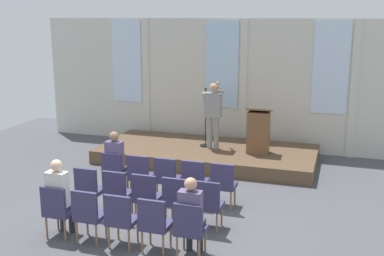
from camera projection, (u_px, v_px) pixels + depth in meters
ground_plane at (144, 224)px, 8.75m from camera, size 14.76×14.76×0.00m
rear_partition at (223, 83)px, 13.57m from camera, size 10.99×0.14×3.63m
stage_platform at (207, 154)px, 12.55m from camera, size 5.56×2.47×0.34m
speaker at (213, 111)px, 12.23m from camera, size 0.50×0.69×1.70m
mic_stand at (205, 134)px, 12.59m from camera, size 0.28×0.28×1.55m
lectern at (258, 131)px, 11.94m from camera, size 0.60×0.48×1.16m
chair_r0_c0 at (114, 171)px, 10.08m from camera, size 0.46×0.44×0.94m
audience_r0_c0 at (116, 159)px, 10.11m from camera, size 0.36×0.39×1.37m
chair_r0_c1 at (140, 173)px, 9.91m from camera, size 0.46×0.44×0.94m
chair_r0_c2 at (167, 176)px, 9.73m from camera, size 0.46×0.44×0.94m
chair_r0_c3 at (195, 179)px, 9.56m from camera, size 0.46×0.44×0.94m
chair_r0_c4 at (223, 182)px, 9.38m from camera, size 0.46×0.44×0.94m
chair_r1_c0 at (89, 187)px, 9.11m from camera, size 0.46×0.44×0.94m
chair_r1_c1 at (117, 191)px, 8.93m from camera, size 0.46×0.44×0.94m
chair_r1_c2 at (146, 194)px, 8.75m from camera, size 0.46×0.44×0.94m
chair_r1_c3 at (177, 198)px, 8.58m from camera, size 0.46×0.44×0.94m
chair_r1_c4 at (208, 202)px, 8.40m from camera, size 0.46×0.44×0.94m
chair_r2_c0 at (58, 208)px, 8.13m from camera, size 0.46×0.44×0.94m
audience_r2_c0 at (59, 194)px, 8.15m from camera, size 0.36×0.39×1.38m
chair_r2_c1 at (88, 212)px, 7.95m from camera, size 0.46×0.44×0.94m
chair_r2_c2 at (121, 217)px, 7.77m from camera, size 0.46×0.44×0.94m
chair_r2_c3 at (154, 222)px, 7.60m from camera, size 0.46×0.44×0.94m
chair_r2_c4 at (190, 227)px, 7.42m from camera, size 0.46×0.44×0.94m
audience_r2_c4 at (191, 213)px, 7.45m from camera, size 0.36×0.39×1.32m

